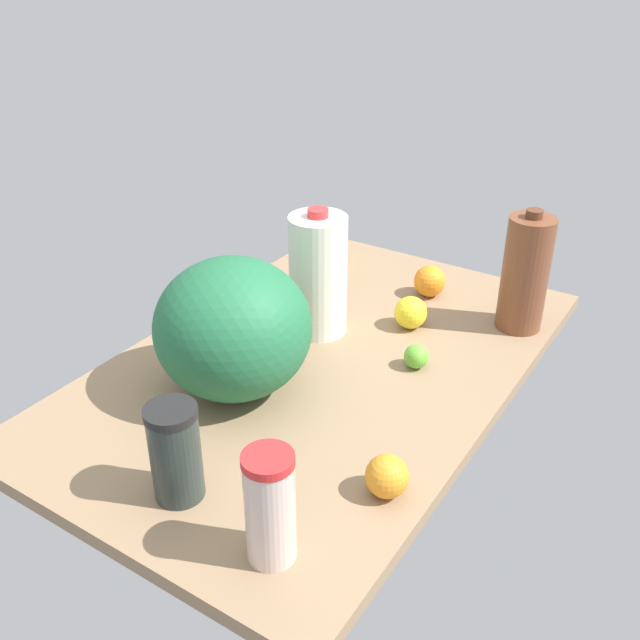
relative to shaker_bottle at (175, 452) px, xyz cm
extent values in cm
cube|color=#8F7253|center=(-45.98, -2.60, -10.05)|extent=(120.00, 76.00, 3.00)
cylinder|color=#28322F|center=(0.00, 0.00, -0.74)|extent=(8.18, 8.18, 15.63)
cylinder|color=black|center=(0.00, 0.00, 7.78)|extent=(8.42, 8.42, 1.40)
ellipsoid|color=#21673F|center=(-28.65, -11.16, 5.17)|extent=(30.31, 30.31, 27.44)
cylinder|color=brown|center=(-83.36, 27.42, 4.67)|extent=(10.33, 10.33, 26.44)
cylinder|color=#59331E|center=(-83.36, 27.42, 18.79)|extent=(3.61, 3.61, 1.80)
cylinder|color=beige|center=(2.25, 20.15, 0.05)|extent=(7.32, 7.32, 17.21)
cylinder|color=red|center=(2.25, 20.15, 9.36)|extent=(7.54, 7.54, 1.40)
cylinder|color=white|center=(-57.15, -10.31, 5.06)|extent=(12.81, 12.81, 27.24)
cylinder|color=red|center=(-57.15, -10.31, 19.58)|extent=(4.48, 4.48, 1.80)
sphere|color=#62B433|center=(-54.94, 15.42, -5.96)|extent=(5.19, 5.19, 5.19)
sphere|color=yellow|center=(-69.48, 6.80, -4.81)|extent=(7.48, 7.48, 7.48)
sphere|color=orange|center=(-18.24, 28.14, -4.95)|extent=(7.20, 7.20, 7.20)
sphere|color=orange|center=(-86.35, 3.59, -4.65)|extent=(7.80, 7.80, 7.80)
sphere|color=yellow|center=(-90.59, -27.16, -4.86)|extent=(7.39, 7.39, 7.39)
camera|label=1|loc=(61.11, 66.56, 72.89)|focal=40.00mm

